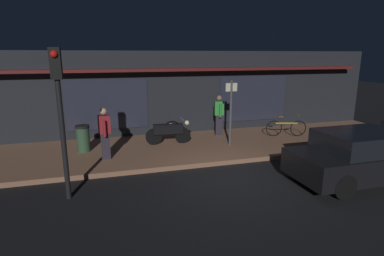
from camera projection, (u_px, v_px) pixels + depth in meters
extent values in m
plane|color=black|center=(229.00, 178.00, 8.83)|extent=(60.00, 60.00, 0.00)
cube|color=#8C6047|center=(199.00, 146.00, 11.61)|extent=(18.00, 4.00, 0.15)
cube|color=black|center=(177.00, 91.00, 14.39)|extent=(18.00, 2.80, 3.60)
cube|color=#262838|center=(107.00, 105.00, 12.28)|extent=(3.20, 0.04, 2.00)
cube|color=#262838|center=(253.00, 99.00, 13.99)|extent=(3.20, 0.04, 2.00)
cube|color=#591919|center=(186.00, 70.00, 12.61)|extent=(16.20, 0.50, 0.12)
cylinder|color=black|center=(154.00, 137.00, 11.51)|extent=(0.61, 0.16, 0.60)
cylinder|color=black|center=(183.00, 135.00, 11.74)|extent=(0.61, 0.16, 0.60)
cube|color=black|center=(168.00, 129.00, 11.56)|extent=(1.12, 0.35, 0.36)
ellipsoid|color=black|center=(172.00, 123.00, 11.54)|extent=(0.45, 0.27, 0.20)
sphere|color=#F9EDB7|center=(187.00, 123.00, 11.66)|extent=(0.18, 0.18, 0.18)
cylinder|color=gray|center=(182.00, 119.00, 11.58)|extent=(0.06, 0.55, 0.03)
torus|color=black|center=(274.00, 128.00, 12.71)|extent=(0.65, 0.22, 0.66)
torus|color=black|center=(298.00, 128.00, 12.70)|extent=(0.65, 0.22, 0.66)
cube|color=#B78C2D|center=(286.00, 123.00, 12.65)|extent=(0.88, 0.29, 0.06)
cube|color=brown|center=(281.00, 117.00, 12.59)|extent=(0.21, 0.13, 0.06)
cylinder|color=#B78C2D|center=(297.00, 115.00, 12.57)|extent=(0.14, 0.41, 0.02)
cube|color=#28232D|center=(106.00, 146.00, 9.90)|extent=(0.28, 0.20, 0.85)
cube|color=maroon|center=(104.00, 124.00, 9.73)|extent=(0.38, 0.22, 0.58)
sphere|color=tan|center=(103.00, 111.00, 9.64)|extent=(0.22, 0.22, 0.22)
cylinder|color=maroon|center=(104.00, 125.00, 9.99)|extent=(0.09, 0.09, 0.52)
cylinder|color=maroon|center=(105.00, 128.00, 9.51)|extent=(0.09, 0.09, 0.52)
cube|color=#28232D|center=(219.00, 125.00, 12.89)|extent=(0.31, 0.24, 0.85)
cube|color=#2D8C38|center=(219.00, 108.00, 12.72)|extent=(0.41, 0.28, 0.58)
sphere|color=#8C6647|center=(219.00, 98.00, 12.63)|extent=(0.22, 0.22, 0.22)
cylinder|color=#2D8C38|center=(218.00, 109.00, 12.99)|extent=(0.10, 0.10, 0.52)
cylinder|color=#2D8C38|center=(220.00, 111.00, 12.49)|extent=(0.10, 0.10, 0.52)
cylinder|color=#47474C|center=(231.00, 113.00, 11.31)|extent=(0.09, 0.09, 2.40)
cube|color=beige|center=(231.00, 87.00, 11.09)|extent=(0.44, 0.03, 0.30)
cylinder|color=#2D4C33|center=(83.00, 140.00, 10.66)|extent=(0.44, 0.44, 0.85)
cylinder|color=black|center=(82.00, 127.00, 10.56)|extent=(0.48, 0.48, 0.08)
cylinder|color=black|center=(62.00, 127.00, 7.16)|extent=(0.12, 0.12, 3.60)
cube|color=black|center=(56.00, 63.00, 6.83)|extent=(0.24, 0.24, 0.70)
sphere|color=red|center=(54.00, 54.00, 6.66)|extent=(0.16, 0.16, 0.16)
cylinder|color=black|center=(377.00, 156.00, 9.70)|extent=(0.64, 0.23, 0.64)
cylinder|color=black|center=(303.00, 165.00, 8.95)|extent=(0.64, 0.23, 0.64)
cylinder|color=black|center=(343.00, 186.00, 7.49)|extent=(0.64, 0.23, 0.64)
cube|color=black|center=(363.00, 162.00, 8.54)|extent=(4.12, 1.80, 0.68)
cube|color=black|center=(361.00, 143.00, 8.37)|extent=(2.22, 1.62, 0.64)
cylinder|color=black|center=(374.00, 154.00, 9.93)|extent=(0.65, 0.24, 0.64)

